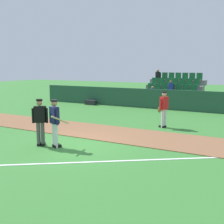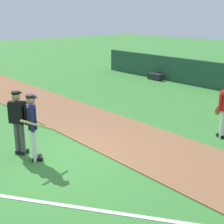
{
  "view_description": "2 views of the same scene",
  "coord_description": "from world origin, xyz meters",
  "px_view_note": "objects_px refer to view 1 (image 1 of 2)",
  "views": [
    {
      "loc": [
        6.39,
        -8.55,
        2.94
      ],
      "look_at": [
        0.54,
        2.11,
        1.0
      ],
      "focal_mm": 45.94,
      "sensor_mm": 36.0,
      "label": 1
    },
    {
      "loc": [
        6.93,
        -4.18,
        3.68
      ],
      "look_at": [
        0.1,
        1.68,
        0.96
      ],
      "focal_mm": 52.05,
      "sensor_mm": 36.0,
      "label": 2
    }
  ],
  "objects_px": {
    "batter_navy_jersey": "(55,121)",
    "equipment_bag": "(91,102)",
    "runner_red_jersey": "(164,108)",
    "umpire_home_plate": "(40,120)"
  },
  "relations": [
    {
      "from": "batter_navy_jersey",
      "to": "runner_red_jersey",
      "type": "bearing_deg",
      "value": 65.7
    },
    {
      "from": "runner_red_jersey",
      "to": "equipment_bag",
      "type": "relative_size",
      "value": 1.96
    },
    {
      "from": "equipment_bag",
      "to": "runner_red_jersey",
      "type": "bearing_deg",
      "value": -34.87
    },
    {
      "from": "batter_navy_jersey",
      "to": "runner_red_jersey",
      "type": "height_order",
      "value": "same"
    },
    {
      "from": "batter_navy_jersey",
      "to": "equipment_bag",
      "type": "relative_size",
      "value": 1.96
    },
    {
      "from": "runner_red_jersey",
      "to": "umpire_home_plate",
      "type": "bearing_deg",
      "value": -119.21
    },
    {
      "from": "batter_navy_jersey",
      "to": "equipment_bag",
      "type": "distance_m",
      "value": 11.8
    },
    {
      "from": "equipment_bag",
      "to": "umpire_home_plate",
      "type": "bearing_deg",
      "value": -66.19
    },
    {
      "from": "batter_navy_jersey",
      "to": "umpire_home_plate",
      "type": "distance_m",
      "value": 0.62
    },
    {
      "from": "runner_red_jersey",
      "to": "equipment_bag",
      "type": "xyz_separation_m",
      "value": [
        -7.64,
        5.32,
        -0.78
      ]
    }
  ]
}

